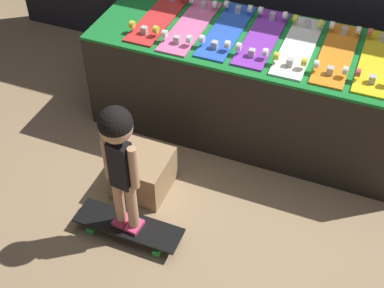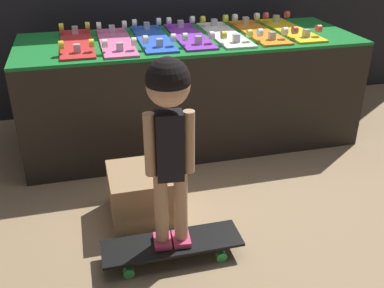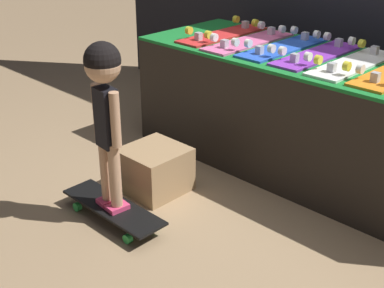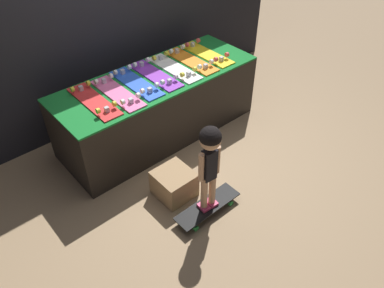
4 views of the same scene
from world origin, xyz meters
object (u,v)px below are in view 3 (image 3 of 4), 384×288
(skateboard_red_on_rack, at_px, (223,34))
(skateboard_on_floor, at_px, (113,208))
(skateboard_blue_on_rack, at_px, (283,46))
(skateboard_purple_on_rack, at_px, (317,54))
(skateboard_pink_on_rack, at_px, (249,40))
(storage_box, at_px, (155,170))
(child, at_px, (105,96))
(skateboard_white_on_rack, at_px, (354,62))

(skateboard_red_on_rack, relative_size, skateboard_on_floor, 1.09)
(skateboard_blue_on_rack, relative_size, skateboard_purple_on_rack, 1.00)
(skateboard_pink_on_rack, bearing_deg, storage_box, -89.77)
(skateboard_pink_on_rack, height_order, skateboard_blue_on_rack, same)
(skateboard_on_floor, relative_size, storage_box, 1.92)
(skateboard_red_on_rack, distance_m, skateboard_blue_on_rack, 0.51)
(skateboard_on_floor, height_order, child, child)
(skateboard_white_on_rack, bearing_deg, skateboard_on_floor, -117.40)
(skateboard_pink_on_rack, bearing_deg, skateboard_blue_on_rack, 7.70)
(skateboard_pink_on_rack, xyz_separation_m, skateboard_purple_on_rack, (0.51, 0.04, 0.00))
(skateboard_purple_on_rack, distance_m, skateboard_on_floor, 1.54)
(child, xyz_separation_m, storage_box, (-0.09, 0.39, -0.60))
(skateboard_red_on_rack, distance_m, skateboard_white_on_rack, 1.01)
(child, height_order, storage_box, child)
(child, bearing_deg, skateboard_pink_on_rack, 99.88)
(storage_box, bearing_deg, skateboard_on_floor, -77.61)
(skateboard_pink_on_rack, bearing_deg, skateboard_on_floor, -85.94)
(skateboard_on_floor, distance_m, child, 0.66)
(skateboard_red_on_rack, relative_size, skateboard_pink_on_rack, 1.00)
(skateboard_blue_on_rack, bearing_deg, skateboard_red_on_rack, -179.15)
(skateboard_on_floor, relative_size, child, 0.74)
(skateboard_pink_on_rack, relative_size, skateboard_purple_on_rack, 1.00)
(skateboard_red_on_rack, bearing_deg, child, -75.17)
(child, bearing_deg, skateboard_red_on_rack, 110.65)
(skateboard_on_floor, distance_m, storage_box, 0.41)
(skateboard_red_on_rack, height_order, skateboard_blue_on_rack, same)
(skateboard_blue_on_rack, xyz_separation_m, skateboard_white_on_rack, (0.51, -0.01, 0.00))
(skateboard_blue_on_rack, xyz_separation_m, skateboard_purple_on_rack, (0.25, 0.00, 0.00))
(skateboard_pink_on_rack, relative_size, skateboard_blue_on_rack, 1.00)
(skateboard_pink_on_rack, distance_m, skateboard_white_on_rack, 0.76)
(skateboard_red_on_rack, relative_size, skateboard_purple_on_rack, 1.00)
(skateboard_red_on_rack, bearing_deg, skateboard_blue_on_rack, 0.85)
(skateboard_white_on_rack, distance_m, skateboard_on_floor, 1.61)
(skateboard_blue_on_rack, bearing_deg, child, -97.13)
(skateboard_blue_on_rack, distance_m, skateboard_white_on_rack, 0.51)
(skateboard_white_on_rack, relative_size, child, 0.81)
(skateboard_pink_on_rack, relative_size, skateboard_white_on_rack, 1.00)
(skateboard_purple_on_rack, distance_m, child, 1.37)
(skateboard_white_on_rack, distance_m, storage_box, 1.33)
(skateboard_red_on_rack, height_order, skateboard_on_floor, skateboard_red_on_rack)
(skateboard_red_on_rack, bearing_deg, skateboard_pink_on_rack, -6.03)
(storage_box, bearing_deg, skateboard_pink_on_rack, 90.23)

